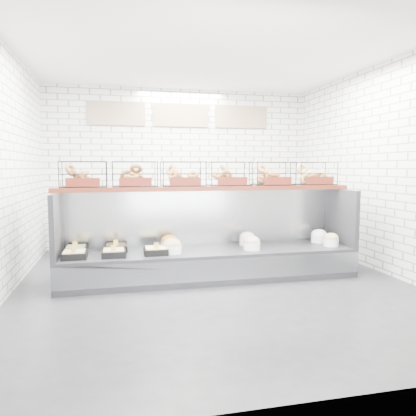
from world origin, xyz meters
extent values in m
plane|color=black|center=(0.00, 0.00, 0.00)|extent=(5.50, 5.50, 0.00)
cube|color=silver|center=(0.00, 2.75, 1.50)|extent=(5.00, 0.02, 3.00)
cube|color=silver|center=(-2.50, 0.00, 1.50)|extent=(0.02, 5.50, 3.00)
cube|color=silver|center=(2.50, 0.00, 1.50)|extent=(0.02, 5.50, 3.00)
cube|color=white|center=(0.00, 0.00, 3.00)|extent=(5.00, 5.50, 0.02)
cube|color=tan|center=(-1.20, 2.72, 2.50)|extent=(1.05, 0.03, 0.42)
cube|color=tan|center=(0.00, 2.72, 2.50)|extent=(1.05, 0.03, 0.42)
cube|color=tan|center=(1.20, 2.72, 2.50)|extent=(1.05, 0.03, 0.42)
cube|color=black|center=(0.00, 0.30, 0.20)|extent=(4.00, 0.90, 0.40)
cube|color=#93969B|center=(0.00, -0.14, 0.22)|extent=(4.00, 0.03, 0.28)
cube|color=#93969B|center=(0.00, 0.71, 0.80)|extent=(4.00, 0.08, 0.80)
cube|color=black|center=(-1.97, 0.30, 0.80)|extent=(0.06, 0.90, 0.80)
cube|color=black|center=(1.97, 0.30, 0.80)|extent=(0.06, 0.90, 0.80)
cube|color=black|center=(-1.75, 0.12, 0.44)|extent=(0.30, 0.30, 0.08)
cube|color=#D2BA81|center=(-1.75, 0.12, 0.48)|extent=(0.25, 0.25, 0.04)
cube|color=gold|center=(-1.75, 0.02, 0.53)|extent=(0.06, 0.01, 0.08)
cube|color=black|center=(-1.76, 0.45, 0.44)|extent=(0.27, 0.27, 0.08)
cube|color=tan|center=(-1.76, 0.45, 0.48)|extent=(0.23, 0.23, 0.04)
cube|color=gold|center=(-1.76, 0.35, 0.53)|extent=(0.06, 0.01, 0.08)
cube|color=black|center=(-1.28, 0.12, 0.44)|extent=(0.30, 0.30, 0.08)
cube|color=#D1B580|center=(-1.28, 0.12, 0.48)|extent=(0.25, 0.25, 0.04)
cube|color=gold|center=(-1.28, 0.01, 0.53)|extent=(0.06, 0.01, 0.08)
cube|color=black|center=(-1.25, 0.47, 0.44)|extent=(0.29, 0.29, 0.08)
cube|color=brown|center=(-1.25, 0.47, 0.48)|extent=(0.25, 0.25, 0.04)
cube|color=gold|center=(-1.25, 0.36, 0.53)|extent=(0.06, 0.01, 0.08)
cube|color=black|center=(-0.75, 0.14, 0.44)|extent=(0.30, 0.30, 0.08)
cube|color=#FAF280|center=(-0.75, 0.14, 0.48)|extent=(0.25, 0.25, 0.04)
cube|color=gold|center=(-0.75, 0.03, 0.53)|extent=(0.06, 0.01, 0.08)
cylinder|color=white|center=(-0.54, 0.15, 0.46)|extent=(0.25, 0.25, 0.11)
ellipsoid|color=tan|center=(-0.54, 0.15, 0.52)|extent=(0.24, 0.24, 0.17)
cylinder|color=white|center=(-0.53, 0.45, 0.46)|extent=(0.24, 0.24, 0.11)
ellipsoid|color=orange|center=(-0.53, 0.45, 0.52)|extent=(0.23, 0.23, 0.16)
cylinder|color=white|center=(0.55, 0.13, 0.46)|extent=(0.23, 0.23, 0.11)
ellipsoid|color=tan|center=(0.55, 0.13, 0.52)|extent=(0.22, 0.22, 0.15)
cylinder|color=white|center=(0.60, 0.47, 0.46)|extent=(0.23, 0.23, 0.11)
ellipsoid|color=silver|center=(0.60, 0.47, 0.52)|extent=(0.22, 0.22, 0.16)
cylinder|color=white|center=(1.74, 0.14, 0.46)|extent=(0.21, 0.21, 0.11)
ellipsoid|color=tan|center=(1.74, 0.14, 0.52)|extent=(0.21, 0.21, 0.15)
cylinder|color=white|center=(1.72, 0.45, 0.46)|extent=(0.24, 0.24, 0.11)
ellipsoid|color=white|center=(1.72, 0.45, 0.52)|extent=(0.23, 0.23, 0.16)
cube|color=#47190F|center=(0.00, 0.52, 1.23)|extent=(4.10, 0.50, 0.06)
cube|color=black|center=(-1.64, 0.52, 1.43)|extent=(0.60, 0.38, 0.34)
cube|color=#53190F|center=(-1.64, 0.32, 1.33)|extent=(0.42, 0.02, 0.11)
cube|color=black|center=(-0.99, 0.52, 1.43)|extent=(0.60, 0.38, 0.34)
cube|color=#53190F|center=(-0.99, 0.32, 1.33)|extent=(0.42, 0.02, 0.11)
cube|color=black|center=(-0.33, 0.52, 1.43)|extent=(0.60, 0.38, 0.34)
cube|color=#53190F|center=(-0.33, 0.32, 1.33)|extent=(0.42, 0.02, 0.11)
cube|color=black|center=(0.33, 0.52, 1.43)|extent=(0.60, 0.38, 0.34)
cube|color=#53190F|center=(0.33, 0.32, 1.33)|extent=(0.42, 0.02, 0.11)
cube|color=black|center=(0.99, 0.52, 1.43)|extent=(0.60, 0.38, 0.34)
cube|color=#53190F|center=(0.99, 0.32, 1.33)|extent=(0.42, 0.02, 0.11)
cube|color=black|center=(1.64, 0.52, 1.43)|extent=(0.60, 0.38, 0.34)
cube|color=#53190F|center=(1.64, 0.32, 1.33)|extent=(0.42, 0.02, 0.11)
cube|color=#93969B|center=(0.00, 2.43, 0.45)|extent=(4.00, 0.60, 0.90)
cube|color=black|center=(-1.21, 2.46, 1.02)|extent=(0.40, 0.30, 0.24)
cube|color=silver|center=(-0.45, 2.40, 0.99)|extent=(0.35, 0.28, 0.18)
cylinder|color=#C35D30|center=(0.82, 2.49, 1.01)|extent=(0.09, 0.09, 0.22)
cube|color=black|center=(1.50, 2.38, 1.05)|extent=(0.30, 0.30, 0.30)
camera|label=1|loc=(-1.23, -5.03, 1.52)|focal=35.00mm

